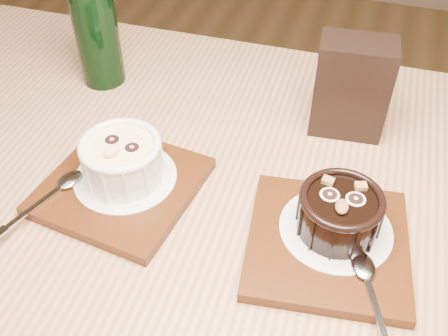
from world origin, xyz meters
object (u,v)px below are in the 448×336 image
Objects in this scene: table at (238,262)px; tray_left at (121,186)px; green_bottle at (95,25)px; condiment_stand at (352,88)px; ramekin_white at (122,158)px; tray_right at (327,243)px; ramekin_dark at (340,211)px.

table is 0.18m from tray_left.
condiment_stand is at bearing -0.97° from green_bottle.
table is at bearing 8.30° from ramekin_white.
ramekin_dark reaches higher than tray_right.
ramekin_white is (-0.15, 0.01, 0.14)m from table.
tray_right is 1.29× the size of condiment_stand.
ramekin_white is at bearing -56.61° from green_bottle.
tray_left is 0.27m from green_bottle.
ramekin_dark is (0.11, 0.00, 0.14)m from table.
green_bottle is at bearing 143.27° from table.
tray_left is at bearing -58.22° from green_bottle.
ramekin_dark is at bearing 1.90° from table.
tray_left is 0.27m from ramekin_dark.
condiment_stand is at bearing 91.14° from ramekin_dark.
tray_left is 0.04m from ramekin_white.
condiment_stand reaches higher than tray_right.
tray_left reaches higher than table.
tray_right is at bearing -2.40° from tray_left.
tray_left is 1.90× the size of ramekin_dark.
green_bottle reaches higher than table.
condiment_stand is at bearing 65.59° from table.
table is 4.86× the size of green_bottle.
tray_right is 0.47m from green_bottle.
table is 8.67× the size of condiment_stand.
green_bottle reaches higher than tray_right.
ramekin_dark is at bearing 1.28° from tray_left.
ramekin_white is at bearing 177.23° from table.
tray_right reaches higher than table.
condiment_stand is (0.25, 0.20, 0.02)m from ramekin_white.
condiment_stand is at bearing 40.33° from tray_left.
ramekin_white reaches higher than table.
ramekin_white is 0.27m from ramekin_dark.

